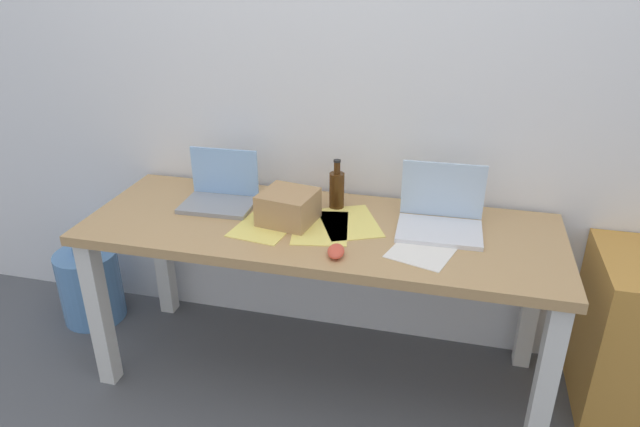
% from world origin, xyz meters
% --- Properties ---
extents(ground_plane, '(8.00, 8.00, 0.00)m').
position_xyz_m(ground_plane, '(0.00, 0.00, 0.00)').
color(ground_plane, '#515459').
extents(back_wall, '(5.20, 0.08, 2.60)m').
position_xyz_m(back_wall, '(0.00, 0.39, 1.30)').
color(back_wall, white).
rests_on(back_wall, ground).
extents(desk, '(1.87, 0.66, 0.73)m').
position_xyz_m(desk, '(0.00, 0.00, 0.63)').
color(desk, tan).
rests_on(desk, ground).
extents(laptop_left, '(0.30, 0.22, 0.22)m').
position_xyz_m(laptop_left, '(-0.46, 0.10, 0.78)').
color(laptop_left, gray).
rests_on(laptop_left, desk).
extents(laptop_right, '(0.33, 0.25, 0.25)m').
position_xyz_m(laptop_right, '(0.46, 0.08, 0.78)').
color(laptop_right, silver).
rests_on(laptop_right, desk).
extents(beer_bottle, '(0.06, 0.06, 0.21)m').
position_xyz_m(beer_bottle, '(0.03, 0.18, 0.81)').
color(beer_bottle, '#47280F').
rests_on(beer_bottle, desk).
extents(computer_mouse, '(0.07, 0.11, 0.03)m').
position_xyz_m(computer_mouse, '(0.11, -0.22, 0.74)').
color(computer_mouse, '#D84C38').
rests_on(computer_mouse, desk).
extents(cardboard_box, '(0.23, 0.23, 0.13)m').
position_xyz_m(cardboard_box, '(-0.13, -0.00, 0.79)').
color(cardboard_box, tan).
rests_on(cardboard_box, desk).
extents(paper_sheet_center, '(0.26, 0.33, 0.00)m').
position_xyz_m(paper_sheet_center, '(0.01, -0.02, 0.73)').
color(paper_sheet_center, '#F4E06B').
rests_on(paper_sheet_center, desk).
extents(paper_sheet_near_back, '(0.32, 0.36, 0.00)m').
position_xyz_m(paper_sheet_near_back, '(0.11, 0.05, 0.73)').
color(paper_sheet_near_back, '#F4E06B').
rests_on(paper_sheet_near_back, desk).
extents(paper_yellow_folder, '(0.25, 0.32, 0.00)m').
position_xyz_m(paper_yellow_folder, '(-0.20, -0.05, 0.73)').
color(paper_yellow_folder, '#F4E06B').
rests_on(paper_yellow_folder, desk).
extents(paper_sheet_front_right, '(0.29, 0.34, 0.00)m').
position_xyz_m(paper_sheet_front_right, '(0.42, -0.08, 0.73)').
color(paper_sheet_front_right, white).
rests_on(paper_sheet_front_right, desk).
extents(water_cooler_jug, '(0.30, 0.30, 0.42)m').
position_xyz_m(water_cooler_jug, '(-1.21, 0.12, 0.19)').
color(water_cooler_jug, '#598CC6').
rests_on(water_cooler_jug, ground).
extents(filing_cabinet, '(0.40, 0.48, 0.67)m').
position_xyz_m(filing_cabinet, '(1.26, 0.11, 0.34)').
color(filing_cabinet, '#C68938').
rests_on(filing_cabinet, ground).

